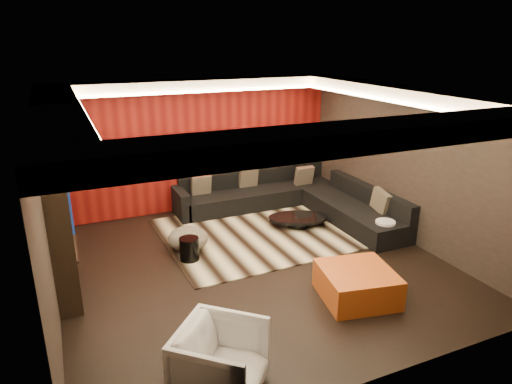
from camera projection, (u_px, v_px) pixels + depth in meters
name	position (u px, v px, depth m)	size (l,w,h in m)	color
floor	(254.00, 265.00, 7.59)	(6.00, 6.00, 0.02)	black
ceiling	(254.00, 93.00, 6.68)	(6.00, 6.00, 0.02)	silver
wall_back	(198.00, 145.00, 9.74)	(6.00, 0.02, 2.80)	black
wall_left	(44.00, 213.00, 5.98)	(0.02, 6.00, 2.80)	black
wall_right	(405.00, 164.00, 8.29)	(0.02, 6.00, 2.80)	black
red_feature_wall	(198.00, 146.00, 9.70)	(5.98, 0.05, 2.78)	#6B0C0A
soffit_back	(200.00, 85.00, 9.06)	(6.00, 0.60, 0.22)	silver
soffit_front	(366.00, 136.00, 4.38)	(6.00, 0.60, 0.22)	silver
soffit_left	(56.00, 113.00, 5.68)	(0.60, 4.80, 0.22)	silver
soffit_right	(399.00, 93.00, 7.75)	(0.60, 4.80, 0.22)	silver
cove_back	(205.00, 91.00, 8.79)	(4.80, 0.08, 0.04)	#FFD899
cove_front	(345.00, 138.00, 4.70)	(4.80, 0.08, 0.04)	#FFD899
cove_left	(85.00, 118.00, 5.84)	(0.08, 4.80, 0.04)	#FFD899
cove_right	(383.00, 99.00, 7.65)	(0.08, 4.80, 0.04)	#FFD899
tv_surround	(59.00, 217.00, 6.66)	(0.30, 2.00, 2.20)	black
tv_screen	(68.00, 193.00, 6.61)	(0.04, 1.30, 0.80)	black
tv_shelf	(74.00, 240.00, 6.85)	(0.04, 1.60, 0.04)	black
rug	(268.00, 230.00, 8.91)	(4.00, 3.00, 0.02)	beige
coffee_table	(298.00, 221.00, 9.06)	(1.19, 1.19, 0.20)	black
drum_stool	(189.00, 249.00, 7.66)	(0.33, 0.33, 0.39)	black
striped_pouf	(188.00, 239.00, 8.05)	(0.71, 0.71, 0.39)	#B6AB8D
white_side_table	(384.00, 232.00, 8.29)	(0.36, 0.36, 0.44)	white
orange_ottoman	(357.00, 284.00, 6.56)	(1.00, 1.00, 0.44)	#B03516
armchair	(221.00, 362.00, 4.73)	(0.84, 0.87, 0.79)	white
sectional_sofa	(293.00, 201.00, 9.78)	(3.65, 3.50, 0.75)	black
throw_pillows	(281.00, 184.00, 9.72)	(3.11, 2.79, 0.50)	tan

